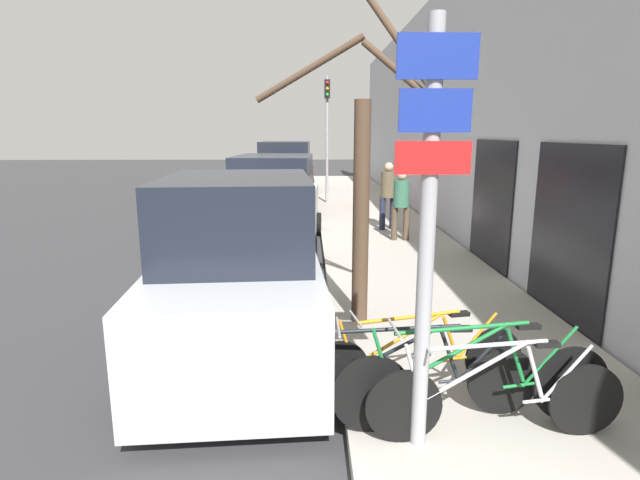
{
  "coord_description": "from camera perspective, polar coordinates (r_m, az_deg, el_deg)",
  "views": [
    {
      "loc": [
        0.67,
        0.13,
        2.7
      ],
      "look_at": [
        0.84,
        7.22,
        1.17
      ],
      "focal_mm": 28.0,
      "sensor_mm": 36.0,
      "label": 1
    }
  ],
  "objects": [
    {
      "name": "bicycle_1",
      "position": [
        4.72,
        17.15,
        -15.31
      ],
      "size": [
        2.51,
        0.44,
        0.97
      ],
      "rotation": [
        0.0,
        0.0,
        1.65
      ],
      "color": "black",
      "rests_on": "sidewalk_curb"
    },
    {
      "name": "bicycle_3",
      "position": [
        5.17,
        11.2,
        -13.07
      ],
      "size": [
        2.21,
        0.53,
        0.84
      ],
      "rotation": [
        0.0,
        0.0,
        1.74
      ],
      "color": "black",
      "rests_on": "sidewalk_curb"
    },
    {
      "name": "parked_car_1",
      "position": [
        11.78,
        -5.14,
        3.8
      ],
      "size": [
        2.26,
        4.8,
        2.19
      ],
      "rotation": [
        0.0,
        0.0,
        -0.06
      ],
      "color": "silver",
      "rests_on": "ground"
    },
    {
      "name": "parked_car_2",
      "position": [
        17.25,
        -3.9,
        6.8
      ],
      "size": [
        2.1,
        4.5,
        2.4
      ],
      "rotation": [
        0.0,
        0.0,
        -0.03
      ],
      "color": "maroon",
      "rests_on": "ground"
    },
    {
      "name": "bicycle_0",
      "position": [
        4.62,
        19.49,
        -16.56
      ],
      "size": [
        2.22,
        0.44,
        0.89
      ],
      "rotation": [
        0.0,
        0.0,
        1.61
      ],
      "color": "black",
      "rests_on": "sidewalk_curb"
    },
    {
      "name": "parked_car_3",
      "position": [
        23.1,
        -3.75,
        8.02
      ],
      "size": [
        2.05,
        4.39,
        2.28
      ],
      "rotation": [
        0.0,
        0.0,
        -0.0
      ],
      "color": "black",
      "rests_on": "ground"
    },
    {
      "name": "sidewalk_curb",
      "position": [
        14.25,
        6.45,
        1.51
      ],
      "size": [
        3.2,
        32.0,
        0.15
      ],
      "color": "#ADA89E",
      "rests_on": "ground"
    },
    {
      "name": "pedestrian_near",
      "position": [
        13.37,
        7.8,
        5.56
      ],
      "size": [
        0.45,
        0.4,
        1.78
      ],
      "rotation": [
        0.0,
        0.0,
        0.32
      ],
      "color": "#1E2338",
      "rests_on": "sidewalk_curb"
    },
    {
      "name": "building_facade",
      "position": [
        14.29,
        13.99,
        13.98
      ],
      "size": [
        0.23,
        32.0,
        6.5
      ],
      "color": "#B2B7C1",
      "rests_on": "ground"
    },
    {
      "name": "ground_plane",
      "position": [
        11.41,
        -4.68,
        -1.52
      ],
      "size": [
        80.0,
        80.0,
        0.0
      ],
      "primitive_type": "plane",
      "color": "#333335"
    },
    {
      "name": "signpost",
      "position": [
        3.88,
        12.2,
        1.43
      ],
      "size": [
        0.58,
        0.15,
        3.38
      ],
      "color": "#939399",
      "rests_on": "sidewalk_curb"
    },
    {
      "name": "parked_car_0",
      "position": [
        6.13,
        -9.08,
        -4.12
      ],
      "size": [
        2.24,
        4.36,
        2.21
      ],
      "rotation": [
        0.0,
        0.0,
        0.06
      ],
      "color": "#B2B7BC",
      "rests_on": "ground"
    },
    {
      "name": "bicycle_2",
      "position": [
        4.77,
        10.41,
        -15.1
      ],
      "size": [
        2.32,
        0.44,
        0.89
      ],
      "rotation": [
        0.0,
        0.0,
        1.57
      ],
      "color": "black",
      "rests_on": "sidewalk_curb"
    },
    {
      "name": "pedestrian_far",
      "position": [
        12.07,
        9.26,
        4.48
      ],
      "size": [
        0.44,
        0.37,
        1.67
      ],
      "rotation": [
        0.0,
        0.0,
        3.05
      ],
      "color": "#4C3D2D",
      "rests_on": "sidewalk_curb"
    },
    {
      "name": "traffic_light",
      "position": [
        18.4,
        0.81,
        13.24
      ],
      "size": [
        0.2,
        0.3,
        4.5
      ],
      "color": "#939399",
      "rests_on": "sidewalk_curb"
    },
    {
      "name": "street_tree",
      "position": [
        6.56,
        4.76,
        5.98
      ],
      "size": [
        2.22,
        0.93,
        4.24
      ],
      "color": "#4C3828",
      "rests_on": "sidewalk_curb"
    }
  ]
}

